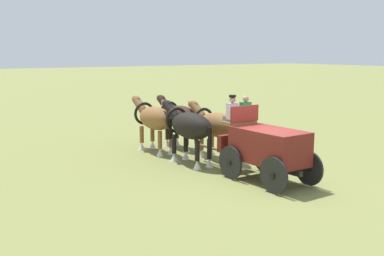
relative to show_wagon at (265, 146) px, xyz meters
The scene contains 6 objects.
ground_plane 1.19m from the show_wagon, behind, with size 220.00×220.00×0.00m, color olive.
show_wagon is the anchor object (origin of this frame).
draft_horse_rear_near 3.50m from the show_wagon, 12.87° to the left, with size 3.25×1.09×2.30m.
draft_horse_rear_off 3.50m from the show_wagon, ahead, with size 3.23×1.05×2.20m.
draft_horse_lead_near 6.07m from the show_wagon, ahead, with size 3.22×1.06×2.27m.
draft_horse_lead_off 6.07m from the show_wagon, ahead, with size 3.25×1.03×2.24m.
Camera 1 is at (-11.03, 10.12, 4.23)m, focal length 43.59 mm.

